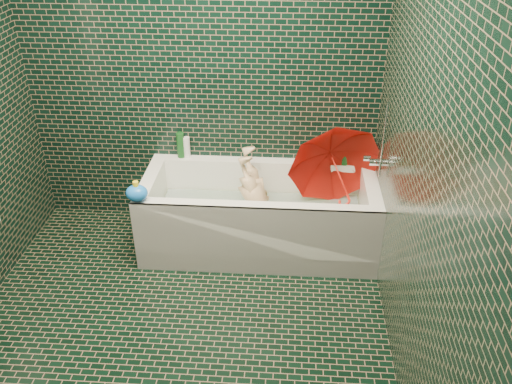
# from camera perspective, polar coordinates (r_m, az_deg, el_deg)

# --- Properties ---
(floor) EXTENTS (2.80, 2.80, 0.00)m
(floor) POSITION_cam_1_polar(r_m,az_deg,el_deg) (3.46, -8.51, -15.06)
(floor) COLOR black
(floor) RESTS_ON ground
(wall_back) EXTENTS (2.80, 0.00, 2.80)m
(wall_back) POSITION_cam_1_polar(r_m,az_deg,el_deg) (3.99, -5.87, 12.87)
(wall_back) COLOR black
(wall_back) RESTS_ON floor
(wall_right) EXTENTS (0.00, 2.80, 2.80)m
(wall_right) POSITION_cam_1_polar(r_m,az_deg,el_deg) (2.71, 17.22, 2.75)
(wall_right) COLOR black
(wall_right) RESTS_ON floor
(bathtub) EXTENTS (1.70, 0.75, 0.55)m
(bathtub) POSITION_cam_1_polar(r_m,az_deg,el_deg) (4.04, 0.34, -3.12)
(bathtub) COLOR white
(bathtub) RESTS_ON floor
(bath_mat) EXTENTS (1.35, 0.47, 0.01)m
(bath_mat) POSITION_cam_1_polar(r_m,az_deg,el_deg) (4.09, 0.35, -3.63)
(bath_mat) COLOR green
(bath_mat) RESTS_ON bathtub
(water) EXTENTS (1.48, 0.53, 0.00)m
(water) POSITION_cam_1_polar(r_m,az_deg,el_deg) (4.01, 0.36, -1.93)
(water) COLOR silver
(water) RESTS_ON bathtub
(faucet) EXTENTS (0.18, 0.19, 0.55)m
(faucet) POSITION_cam_1_polar(r_m,az_deg,el_deg) (3.81, 12.72, 3.59)
(faucet) COLOR silver
(faucet) RESTS_ON wall_right
(child) EXTENTS (0.96, 0.44, 0.42)m
(child) POSITION_cam_1_polar(r_m,az_deg,el_deg) (4.02, 0.37, -1.62)
(child) COLOR #D7B286
(child) RESTS_ON bathtub
(umbrella) EXTENTS (0.97, 0.86, 0.95)m
(umbrella) POSITION_cam_1_polar(r_m,az_deg,el_deg) (3.87, 8.77, 1.74)
(umbrella) COLOR red
(umbrella) RESTS_ON bathtub
(soap_bottle_a) EXTENTS (0.13, 0.13, 0.25)m
(soap_bottle_a) POSITION_cam_1_polar(r_m,az_deg,el_deg) (4.17, 11.25, 2.78)
(soap_bottle_a) COLOR white
(soap_bottle_a) RESTS_ON bathtub
(soap_bottle_b) EXTENTS (0.12, 0.13, 0.21)m
(soap_bottle_b) POSITION_cam_1_polar(r_m,az_deg,el_deg) (4.19, 11.63, 2.88)
(soap_bottle_b) COLOR #471F74
(soap_bottle_b) RESTS_ON bathtub
(soap_bottle_c) EXTENTS (0.17, 0.17, 0.17)m
(soap_bottle_c) POSITION_cam_1_polar(r_m,az_deg,el_deg) (4.15, 9.87, 2.80)
(soap_bottle_c) COLOR #154A1B
(soap_bottle_c) RESTS_ON bathtub
(bottle_right_tall) EXTENTS (0.07, 0.07, 0.22)m
(bottle_right_tall) POSITION_cam_1_polar(r_m,az_deg,el_deg) (4.11, 9.37, 4.28)
(bottle_right_tall) COLOR #154A1B
(bottle_right_tall) RESTS_ON bathtub
(bottle_right_pump) EXTENTS (0.06, 0.06, 0.19)m
(bottle_right_pump) POSITION_cam_1_polar(r_m,az_deg,el_deg) (4.16, 11.76, 4.12)
(bottle_right_pump) COLOR silver
(bottle_right_pump) RESTS_ON bathtub
(bottle_left_tall) EXTENTS (0.07, 0.07, 0.20)m
(bottle_left_tall) POSITION_cam_1_polar(r_m,az_deg,el_deg) (4.21, -7.94, 4.92)
(bottle_left_tall) COLOR #154A1B
(bottle_left_tall) RESTS_ON bathtub
(bottle_left_short) EXTENTS (0.06, 0.06, 0.16)m
(bottle_left_short) POSITION_cam_1_polar(r_m,az_deg,el_deg) (4.21, -7.31, 4.71)
(bottle_left_short) COLOR white
(bottle_left_short) RESTS_ON bathtub
(rubber_duck) EXTENTS (0.13, 0.10, 0.10)m
(rubber_duck) POSITION_cam_1_polar(r_m,az_deg,el_deg) (4.18, 9.94, 3.72)
(rubber_duck) COLOR yellow
(rubber_duck) RESTS_ON bathtub
(bath_toy) EXTENTS (0.15, 0.13, 0.15)m
(bath_toy) POSITION_cam_1_polar(r_m,az_deg,el_deg) (3.69, -12.44, -0.08)
(bath_toy) COLOR blue
(bath_toy) RESTS_ON bathtub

